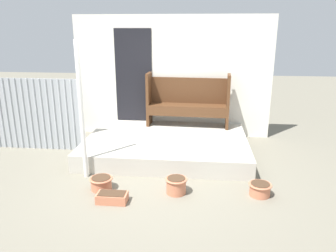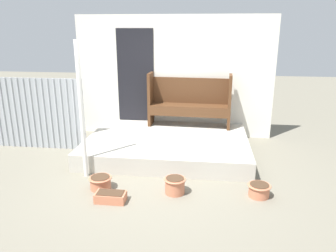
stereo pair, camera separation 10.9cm
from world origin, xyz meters
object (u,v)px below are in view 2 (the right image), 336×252
Objects in this scene: flower_pot_middle at (175,185)px; planter_box_rect at (111,197)px; support_post at (81,112)px; flower_pot_left at (101,182)px; bench at (190,99)px; flower_pot_right at (259,190)px.

flower_pot_middle is 0.94m from planter_box_rect.
flower_pot_middle is (1.51, -0.40, -0.95)m from support_post.
bench is at bearing 64.18° from flower_pot_left.
support_post reaches higher than planter_box_rect.
support_post is 6.23× the size of flower_pot_left.
flower_pot_left is 1.13m from flower_pot_middle.
planter_box_rect is at bearing -105.66° from bench.
flower_pot_right is (1.21, 0.05, -0.03)m from flower_pot_middle.
bench is 3.05m from planter_box_rect.
flower_pot_middle is (-0.05, -2.44, -0.75)m from bench.
support_post is 1.12m from flower_pot_left.
support_post reaches higher than flower_pot_left.
flower_pot_left is 0.82× the size of planter_box_rect.
flower_pot_right reaches higher than planter_box_rect.
planter_box_rect is (-0.87, -0.35, -0.06)m from flower_pot_middle.
bench is at bearing 88.72° from flower_pot_middle.
flower_pot_left is (0.38, -0.41, -0.98)m from support_post.
flower_pot_right is at bearing 2.53° from flower_pot_middle.
support_post is 6.65× the size of flower_pot_middle.
flower_pot_left is 1.04× the size of flower_pot_right.
bench is 5.30× the size of flower_pot_middle.
support_post is at bearing 164.95° from flower_pot_middle.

